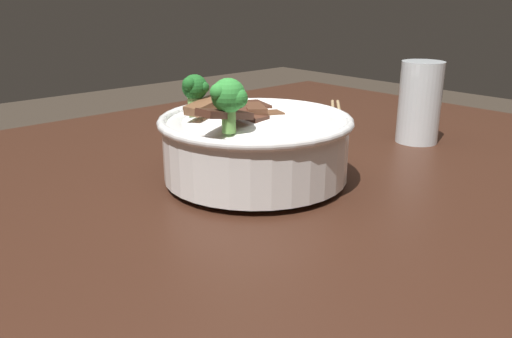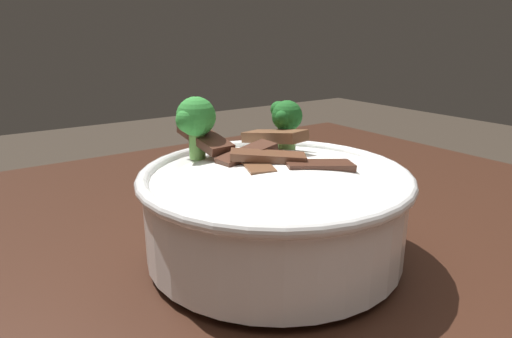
% 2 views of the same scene
% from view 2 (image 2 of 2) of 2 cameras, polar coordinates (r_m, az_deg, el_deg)
% --- Properties ---
extents(rice_bowl, '(0.25, 0.25, 0.15)m').
position_cam_2_polar(rice_bowl, '(0.41, 2.23, -4.06)').
color(rice_bowl, white).
rests_on(rice_bowl, dining_table).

